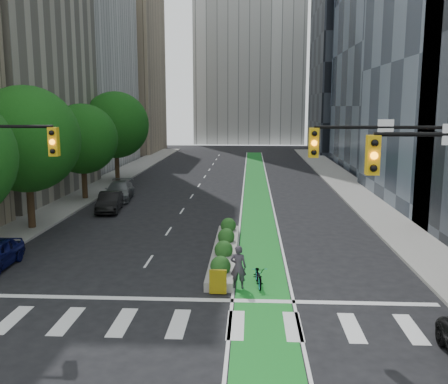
# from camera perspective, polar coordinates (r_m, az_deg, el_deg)

# --- Properties ---
(ground) EXTENTS (160.00, 160.00, 0.00)m
(ground) POSITION_cam_1_polar(r_m,az_deg,el_deg) (19.06, -4.77, -13.52)
(ground) COLOR black
(ground) RESTS_ON ground
(sidewalk_left) EXTENTS (3.60, 90.00, 0.15)m
(sidewalk_left) POSITION_cam_1_polar(r_m,az_deg,el_deg) (45.30, -15.32, -0.05)
(sidewalk_left) COLOR gray
(sidewalk_left) RESTS_ON ground
(sidewalk_right) EXTENTS (3.60, 90.00, 0.15)m
(sidewalk_right) POSITION_cam_1_polar(r_m,az_deg,el_deg) (43.98, 15.29, -0.34)
(sidewalk_right) COLOR gray
(sidewalk_right) RESTS_ON ground
(bike_lane_paint) EXTENTS (2.20, 70.00, 0.01)m
(bike_lane_paint) POSITION_cam_1_polar(r_m,az_deg,el_deg) (47.93, 3.68, 0.72)
(bike_lane_paint) COLOR #167B23
(bike_lane_paint) RESTS_ON ground
(building_tan_far) EXTENTS (14.00, 16.00, 26.00)m
(building_tan_far) POSITION_cam_1_polar(r_m,az_deg,el_deg) (86.49, -12.30, 13.17)
(building_tan_far) COLOR tan
(building_tan_far) RESTS_ON ground
(building_dark_end) EXTENTS (14.00, 18.00, 28.00)m
(building_dark_end) POSITION_cam_1_polar(r_m,az_deg,el_deg) (87.36, 15.10, 13.68)
(building_dark_end) COLOR black
(building_dark_end) RESTS_ON ground
(tree_mid) EXTENTS (6.40, 6.40, 8.78)m
(tree_mid) POSITION_cam_1_polar(r_m,az_deg,el_deg) (32.34, -21.65, 5.62)
(tree_mid) COLOR black
(tree_mid) RESTS_ON ground
(tree_midfar) EXTENTS (5.60, 5.60, 7.76)m
(tree_midfar) POSITION_cam_1_polar(r_m,az_deg,el_deg) (41.66, -15.87, 5.85)
(tree_midfar) COLOR black
(tree_midfar) RESTS_ON ground
(tree_far) EXTENTS (6.60, 6.60, 9.00)m
(tree_far) POSITION_cam_1_polar(r_m,az_deg,el_deg) (51.18, -12.28, 7.49)
(tree_far) COLOR black
(tree_far) RESTS_ON ground
(signal_right) EXTENTS (5.82, 0.51, 7.20)m
(signal_right) POSITION_cam_1_polar(r_m,az_deg,el_deg) (19.04, 22.04, 0.84)
(signal_right) COLOR black
(signal_right) RESTS_ON ground
(median_planter) EXTENTS (1.20, 10.26, 1.10)m
(median_planter) POSITION_cam_1_polar(r_m,az_deg,el_deg) (25.43, 0.09, -6.57)
(median_planter) COLOR gray
(median_planter) RESTS_ON ground
(bicycle) EXTENTS (0.78, 1.79, 0.91)m
(bicycle) POSITION_cam_1_polar(r_m,az_deg,el_deg) (21.46, 3.97, -9.49)
(bicycle) COLOR gray
(bicycle) RESTS_ON ground
(cyclist) EXTENTS (0.72, 0.51, 1.85)m
(cyclist) POSITION_cam_1_polar(r_m,az_deg,el_deg) (20.99, 1.65, -8.55)
(cyclist) COLOR #37313B
(cyclist) RESTS_ON ground
(parked_car_left_mid) EXTENTS (2.02, 4.40, 1.40)m
(parked_car_left_mid) POSITION_cam_1_polar(r_m,az_deg,el_deg) (36.99, -12.94, -1.12)
(parked_car_left_mid) COLOR black
(parked_car_left_mid) RESTS_ON ground
(parked_car_left_far) EXTENTS (2.63, 5.30, 1.48)m
(parked_car_left_far) POSITION_cam_1_polar(r_m,az_deg,el_deg) (41.49, -11.90, 0.14)
(parked_car_left_far) COLOR #575A5C
(parked_car_left_far) RESTS_ON ground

